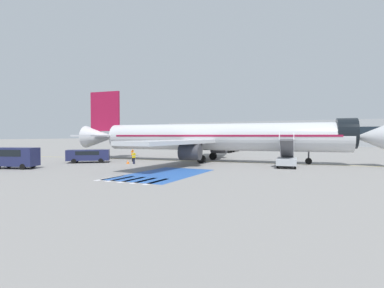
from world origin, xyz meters
name	(u,v)px	position (x,y,z in m)	size (l,w,h in m)	color
ground_plane	(214,161)	(0.00, 0.00, 0.00)	(600.00, 600.00, 0.00)	gray
apron_leadline_yellow	(219,162)	(0.82, -0.16, 0.00)	(0.20, 78.08, 0.01)	gold
apron_stand_patch_blue	(164,174)	(0.82, -15.37, 0.00)	(6.14, 11.03, 0.01)	#2856A8
apron_walkway_bar_0	(110,178)	(-2.18, -19.65, 0.00)	(0.44, 3.60, 0.01)	silver
apron_walkway_bar_1	(121,179)	(-0.98, -19.65, 0.00)	(0.44, 3.60, 0.01)	silver
apron_walkway_bar_2	(132,180)	(0.22, -19.65, 0.00)	(0.44, 3.60, 0.01)	silver
apron_walkway_bar_3	(144,181)	(1.42, -19.65, 0.00)	(0.44, 3.60, 0.01)	silver
apron_walkway_bar_4	(156,182)	(2.62, -19.65, 0.00)	(0.44, 3.60, 0.01)	silver
airliner	(214,137)	(0.17, -0.23, 3.51)	(44.11, 33.90, 10.84)	silver
boarding_stairs_forward	(287,159)	(10.61, -3.61, 1.00)	(2.69, 5.40, 4.11)	#ADB2BA
fuel_tanker	(230,145)	(-5.89, 25.32, 1.63)	(3.16, 9.73, 3.25)	#38383D
service_van_0	(15,156)	(-16.84, -18.28, 1.40)	(5.19, 3.22, 2.36)	#1E234C
service_van_1	(88,155)	(-14.96, -9.10, 1.09)	(5.73, 5.01, 1.77)	#1E234C
ground_crew_0	(134,157)	(-8.14, -8.00, 0.93)	(0.32, 0.47, 1.62)	#191E38
ground_crew_1	(133,154)	(-10.47, -5.12, 1.06)	(0.29, 0.46, 1.83)	black
traffic_cone_0	(128,162)	(-9.05, -8.10, 0.25)	(0.44, 0.44, 0.49)	orange
terminal_building	(331,133)	(14.89, 78.77, 4.59)	(127.30, 12.10, 9.19)	#9EA3A8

